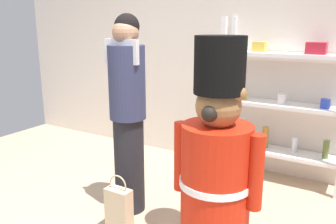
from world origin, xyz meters
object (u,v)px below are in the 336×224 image
shopping_bag (119,210)px  teddy_bear_guard (216,165)px  merchandise_shelf (283,102)px  person_shopper (128,111)px

shopping_bag → teddy_bear_guard: bearing=15.3°
merchandise_shelf → teddy_bear_guard: size_ratio=1.10×
teddy_bear_guard → person_shopper: bearing=171.1°
teddy_bear_guard → shopping_bag: size_ratio=3.17×
teddy_bear_guard → person_shopper: person_shopper is taller
merchandise_shelf → person_shopper: size_ratio=1.00×
merchandise_shelf → shopping_bag: merchandise_shelf is taller
merchandise_shelf → person_shopper: (-1.01, -1.35, 0.06)m
merchandise_shelf → teddy_bear_guard: merchandise_shelf is taller
person_shopper → shopping_bag: size_ratio=3.49×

